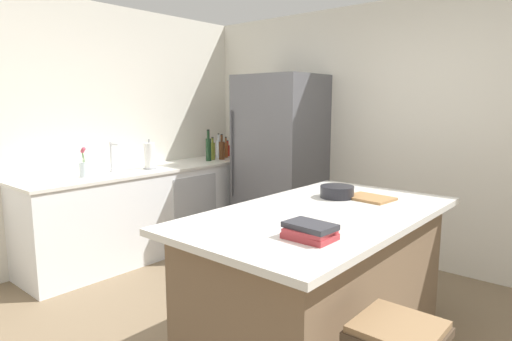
{
  "coord_description": "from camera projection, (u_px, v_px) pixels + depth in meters",
  "views": [
    {
      "loc": [
        1.72,
        -1.97,
        1.6
      ],
      "look_at": [
        -0.78,
        0.94,
        1.0
      ],
      "focal_mm": 30.2,
      "sensor_mm": 36.0,
      "label": 1
    }
  ],
  "objects": [
    {
      "name": "sink_faucet",
      "position": [
        112.0,
        156.0,
        4.27
      ],
      "size": [
        0.15,
        0.05,
        0.3
      ],
      "color": "silver",
      "rests_on": "counter_run_left"
    },
    {
      "name": "flower_vase",
      "position": [
        84.0,
        167.0,
        3.99
      ],
      "size": [
        0.08,
        0.08,
        0.28
      ],
      "color": "silver",
      "rests_on": "counter_run_left"
    },
    {
      "name": "paper_towel_roll",
      "position": [
        149.0,
        156.0,
        4.49
      ],
      "size": [
        0.14,
        0.14,
        0.31
      ],
      "color": "gray",
      "rests_on": "counter_run_left"
    },
    {
      "name": "soda_bottle",
      "position": [
        219.0,
        148.0,
        5.4
      ],
      "size": [
        0.06,
        0.06,
        0.31
      ],
      "color": "silver",
      "rests_on": "counter_run_left"
    },
    {
      "name": "kitchen_island",
      "position": [
        320.0,
        281.0,
        2.76
      ],
      "size": [
        1.09,
        1.93,
        0.93
      ],
      "color": "#7A6047",
      "rests_on": "ground_plane"
    },
    {
      "name": "mixing_bowl",
      "position": [
        337.0,
        192.0,
        3.07
      ],
      "size": [
        0.24,
        0.24,
        0.08
      ],
      "color": "black",
      "rests_on": "kitchen_island"
    },
    {
      "name": "wine_bottle",
      "position": [
        208.0,
        148.0,
        5.1
      ],
      "size": [
        0.06,
        0.06,
        0.37
      ],
      "color": "#19381E",
      "rests_on": "counter_run_left"
    },
    {
      "name": "refrigerator",
      "position": [
        280.0,
        162.0,
        4.83
      ],
      "size": [
        0.86,
        0.76,
        1.9
      ],
      "color": "#56565B",
      "rests_on": "ground_plane"
    },
    {
      "name": "cookbook_stack",
      "position": [
        310.0,
        231.0,
        2.14
      ],
      "size": [
        0.26,
        0.19,
        0.08
      ],
      "color": "#A83338",
      "rests_on": "kitchen_island"
    },
    {
      "name": "olive_oil_bottle",
      "position": [
        213.0,
        151.0,
        5.21
      ],
      "size": [
        0.06,
        0.06,
        0.27
      ],
      "color": "olive",
      "rests_on": "counter_run_left"
    },
    {
      "name": "syrup_bottle",
      "position": [
        222.0,
        150.0,
        5.24
      ],
      "size": [
        0.07,
        0.07,
        0.31
      ],
      "color": "#5B3319",
      "rests_on": "counter_run_left"
    },
    {
      "name": "vinegar_bottle",
      "position": [
        226.0,
        149.0,
        5.44
      ],
      "size": [
        0.05,
        0.05,
        0.26
      ],
      "color": "#994C23",
      "rests_on": "counter_run_left"
    },
    {
      "name": "wall_rear",
      "position": [
        400.0,
        134.0,
        4.32
      ],
      "size": [
        6.0,
        0.1,
        2.6
      ],
      "primitive_type": "cube",
      "color": "silver",
      "rests_on": "ground_plane"
    },
    {
      "name": "counter_run_left",
      "position": [
        153.0,
        210.0,
        4.66
      ],
      "size": [
        0.66,
        2.75,
        0.92
      ],
      "color": "white",
      "rests_on": "ground_plane"
    },
    {
      "name": "hot_sauce_bottle",
      "position": [
        228.0,
        150.0,
        5.56
      ],
      "size": [
        0.05,
        0.05,
        0.21
      ],
      "color": "red",
      "rests_on": "counter_run_left"
    },
    {
      "name": "cutting_board",
      "position": [
        370.0,
        198.0,
        3.02
      ],
      "size": [
        0.33,
        0.26,
        0.02
      ],
      "color": "#9E7042",
      "rests_on": "kitchen_island"
    },
    {
      "name": "wall_left",
      "position": [
        64.0,
        134.0,
        4.21
      ],
      "size": [
        0.1,
        6.0,
        2.6
      ],
      "primitive_type": "cube",
      "color": "silver",
      "rests_on": "ground_plane"
    }
  ]
}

